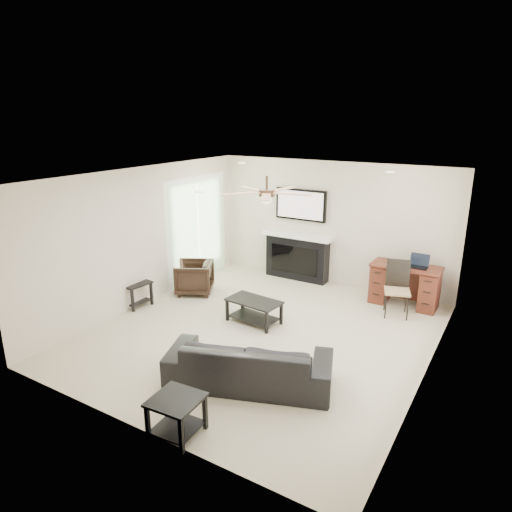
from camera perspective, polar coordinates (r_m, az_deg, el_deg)
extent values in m
plane|color=beige|center=(7.45, 0.84, -9.54)|extent=(5.50, 5.50, 0.00)
cube|color=white|center=(6.71, 0.93, 9.90)|extent=(5.00, 5.50, 0.04)
cube|color=beige|center=(9.38, 9.37, 4.02)|extent=(5.00, 0.04, 2.50)
cube|color=beige|center=(4.96, -15.49, -8.57)|extent=(5.00, 0.04, 2.50)
cube|color=beige|center=(8.46, -13.94, 2.30)|extent=(0.04, 5.50, 2.50)
cube|color=beige|center=(6.19, 21.39, -3.91)|extent=(0.04, 5.50, 2.50)
cube|color=silver|center=(6.29, 21.09, -3.72)|extent=(0.04, 5.10, 2.40)
cube|color=#93BC89|center=(9.61, -7.23, 3.20)|extent=(0.04, 1.80, 2.10)
cylinder|color=#382619|center=(6.83, 1.34, 7.91)|extent=(1.40, 1.40, 0.30)
imported|color=black|center=(6.03, -0.85, -13.13)|extent=(2.27, 1.49, 0.62)
imported|color=black|center=(9.00, -7.73, -2.68)|extent=(0.93, 0.92, 0.63)
cube|color=black|center=(7.71, -0.26, -6.93)|extent=(0.95, 0.59, 0.40)
cube|color=black|center=(5.31, -9.87, -19.16)|extent=(0.55, 0.55, 0.45)
cube|color=black|center=(8.66, -14.91, -4.57)|extent=(0.56, 0.56, 0.45)
cube|color=black|center=(9.55, 5.19, 2.60)|extent=(1.52, 0.34, 1.91)
cube|color=#381B0E|center=(8.77, 18.09, -3.49)|extent=(1.22, 0.56, 0.76)
cube|color=black|center=(8.23, 17.25, -4.00)|extent=(0.54, 0.55, 0.97)
cube|color=black|center=(8.56, 19.65, -0.65)|extent=(0.33, 0.24, 0.23)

